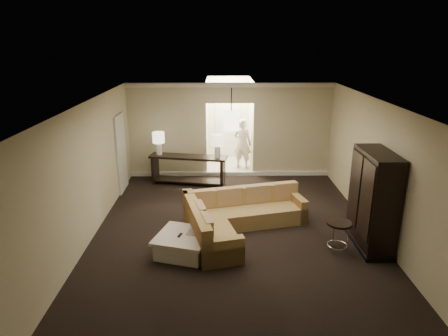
{
  "coord_description": "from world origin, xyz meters",
  "views": [
    {
      "loc": [
        -0.34,
        -7.6,
        4.01
      ],
      "look_at": [
        -0.21,
        1.2,
        1.14
      ],
      "focal_mm": 32.0,
      "sensor_mm": 36.0,
      "label": 1
    }
  ],
  "objects_px": {
    "coffee_table": "(184,244)",
    "armoire": "(373,202)",
    "sectional_sofa": "(235,218)",
    "person": "(242,141)",
    "drink_table": "(339,230)",
    "console_table": "(188,167)"
  },
  "relations": [
    {
      "from": "coffee_table",
      "to": "person",
      "type": "xyz_separation_m",
      "value": [
        1.45,
        5.4,
        0.69
      ]
    },
    {
      "from": "sectional_sofa",
      "to": "coffee_table",
      "type": "xyz_separation_m",
      "value": [
        -1.04,
        -0.92,
        -0.12
      ]
    },
    {
      "from": "drink_table",
      "to": "person",
      "type": "relative_size",
      "value": 0.34
    },
    {
      "from": "console_table",
      "to": "armoire",
      "type": "relative_size",
      "value": 1.14
    },
    {
      "from": "armoire",
      "to": "console_table",
      "type": "bearing_deg",
      "value": 137.11
    },
    {
      "from": "sectional_sofa",
      "to": "person",
      "type": "bearing_deg",
      "value": 70.93
    },
    {
      "from": "armoire",
      "to": "person",
      "type": "distance_m",
      "value": 5.61
    },
    {
      "from": "drink_table",
      "to": "armoire",
      "type": "bearing_deg",
      "value": 16.02
    },
    {
      "from": "drink_table",
      "to": "person",
      "type": "height_order",
      "value": "person"
    },
    {
      "from": "armoire",
      "to": "drink_table",
      "type": "distance_m",
      "value": 0.88
    },
    {
      "from": "armoire",
      "to": "sectional_sofa",
      "type": "bearing_deg",
      "value": 166.26
    },
    {
      "from": "sectional_sofa",
      "to": "console_table",
      "type": "xyz_separation_m",
      "value": [
        -1.22,
        2.96,
        0.18
      ]
    },
    {
      "from": "sectional_sofa",
      "to": "console_table",
      "type": "height_order",
      "value": "console_table"
    },
    {
      "from": "coffee_table",
      "to": "drink_table",
      "type": "xyz_separation_m",
      "value": [
        3.03,
        0.07,
        0.23
      ]
    },
    {
      "from": "sectional_sofa",
      "to": "armoire",
      "type": "bearing_deg",
      "value": -27.66
    },
    {
      "from": "coffee_table",
      "to": "sectional_sofa",
      "type": "bearing_deg",
      "value": 41.44
    },
    {
      "from": "coffee_table",
      "to": "console_table",
      "type": "distance_m",
      "value": 3.9
    },
    {
      "from": "console_table",
      "to": "armoire",
      "type": "bearing_deg",
      "value": -31.91
    },
    {
      "from": "coffee_table",
      "to": "drink_table",
      "type": "bearing_deg",
      "value": 1.37
    },
    {
      "from": "coffee_table",
      "to": "armoire",
      "type": "xyz_separation_m",
      "value": [
        3.71,
        0.27,
        0.74
      ]
    },
    {
      "from": "console_table",
      "to": "armoire",
      "type": "distance_m",
      "value": 5.33
    },
    {
      "from": "sectional_sofa",
      "to": "drink_table",
      "type": "distance_m",
      "value": 2.16
    }
  ]
}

